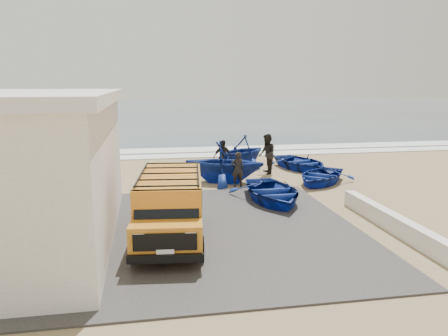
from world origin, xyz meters
TOP-DOWN VIEW (x-y plane):
  - ground at (0.00, 0.00)m, footprint 160.00×160.00m
  - slab at (-2.00, -2.00)m, footprint 12.00×10.00m
  - ocean at (0.00, 56.00)m, footprint 180.00×88.00m
  - surf_line at (0.00, 12.00)m, footprint 180.00×1.60m
  - surf_wash at (0.00, 14.50)m, footprint 180.00×2.20m
  - parapet at (5.00, -3.00)m, footprint 0.35×6.00m
  - van at (-1.84, -2.59)m, footprint 2.28×4.78m
  - boat_near_left at (2.23, 0.86)m, footprint 2.95×4.05m
  - boat_near_right at (5.30, 3.51)m, footprint 4.20×4.27m
  - boat_mid_left at (1.00, 4.49)m, footprint 4.51×4.22m
  - boat_mid_right at (5.55, 6.78)m, footprint 3.62×4.36m
  - boat_far_left at (2.67, 8.18)m, footprint 4.31×4.21m
  - fisherman_front at (1.45, 3.57)m, footprint 0.59×0.40m
  - fisherman_middle at (3.48, 6.04)m, footprint 0.82×1.02m
  - fisherman_back at (1.29, 6.44)m, footprint 1.09×0.69m

SIDE VIEW (x-z plane):
  - ground at x=0.00m, z-range 0.00..0.00m
  - ocean at x=0.00m, z-range 0.00..0.01m
  - surf_wash at x=0.00m, z-range 0.00..0.04m
  - slab at x=-2.00m, z-range 0.00..0.05m
  - surf_line at x=0.00m, z-range 0.00..0.06m
  - parapet at x=5.00m, z-range 0.00..0.55m
  - boat_near_right at x=5.30m, z-range 0.00..0.73m
  - boat_mid_right at x=5.55m, z-range 0.00..0.78m
  - boat_near_left at x=2.23m, z-range 0.00..0.82m
  - fisherman_front at x=1.45m, z-range 0.00..1.57m
  - fisherman_back at x=1.29m, z-range 0.00..1.72m
  - boat_far_left at x=2.67m, z-range 0.00..1.73m
  - boat_mid_left at x=1.00m, z-range 0.00..1.92m
  - fisherman_middle at x=3.48m, z-range 0.00..2.02m
  - van at x=-1.84m, z-range 0.07..2.05m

